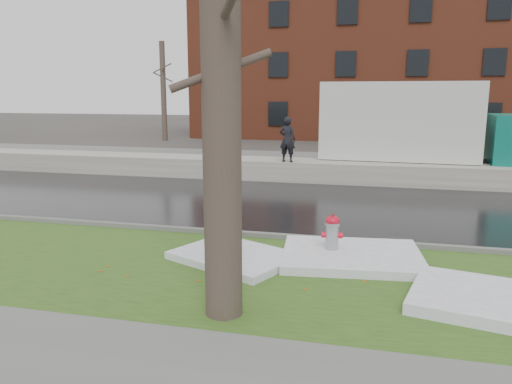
% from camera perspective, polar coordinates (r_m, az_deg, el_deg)
% --- Properties ---
extents(ground, '(120.00, 120.00, 0.00)m').
position_cam_1_polar(ground, '(10.12, 1.21, -7.07)').
color(ground, '#47423D').
rests_on(ground, ground).
extents(verge, '(60.00, 4.50, 0.04)m').
position_cam_1_polar(verge, '(8.96, -0.57, -9.39)').
color(verge, '#2A4918').
rests_on(verge, ground).
extents(road, '(60.00, 7.00, 0.03)m').
position_cam_1_polar(road, '(14.38, 5.15, -1.50)').
color(road, black).
rests_on(road, ground).
extents(parking_lot, '(60.00, 9.00, 0.03)m').
position_cam_1_polar(parking_lot, '(22.69, 8.44, 3.13)').
color(parking_lot, slate).
rests_on(parking_lot, ground).
extents(curb, '(60.00, 0.15, 0.14)m').
position_cam_1_polar(curb, '(11.03, 2.35, -5.13)').
color(curb, slate).
rests_on(curb, ground).
extents(snowbank, '(60.00, 1.60, 0.75)m').
position_cam_1_polar(snowbank, '(18.41, 7.17, 2.41)').
color(snowbank, '#B6B2A6').
rests_on(snowbank, ground).
extents(brick_building, '(26.00, 12.00, 10.00)m').
position_cam_1_polar(brick_building, '(39.41, 14.11, 13.59)').
color(brick_building, brown).
rests_on(brick_building, ground).
extents(bg_tree_left, '(1.40, 1.62, 6.50)m').
position_cam_1_polar(bg_tree_left, '(34.39, -10.54, 11.34)').
color(bg_tree_left, brown).
rests_on(bg_tree_left, ground).
extents(bg_tree_center, '(1.40, 1.62, 6.50)m').
position_cam_1_polar(bg_tree_center, '(36.28, 0.99, 11.51)').
color(bg_tree_center, brown).
rests_on(bg_tree_center, ground).
extents(fire_hydrant, '(0.42, 0.37, 0.86)m').
position_cam_1_polar(fire_hydrant, '(9.78, 8.69, -4.80)').
color(fire_hydrant, '#9B9CA2').
rests_on(fire_hydrant, verge).
extents(tree, '(1.29, 1.48, 6.67)m').
position_cam_1_polar(tree, '(6.78, -4.03, 13.08)').
color(tree, brown).
rests_on(tree, verge).
extents(box_truck, '(10.79, 2.93, 3.58)m').
position_cam_1_polar(box_truck, '(19.51, 19.39, 6.85)').
color(box_truck, black).
rests_on(box_truck, ground).
extents(worker, '(0.63, 0.45, 1.61)m').
position_cam_1_polar(worker, '(17.83, 3.61, 6.01)').
color(worker, black).
rests_on(worker, snowbank).
extents(snow_patch_near, '(2.81, 2.28, 0.16)m').
position_cam_1_polar(snow_patch_near, '(9.77, 10.87, -7.21)').
color(snow_patch_near, white).
rests_on(snow_patch_near, verge).
extents(snow_patch_far, '(2.67, 2.38, 0.14)m').
position_cam_1_polar(snow_patch_far, '(9.63, -2.44, -7.36)').
color(snow_patch_far, white).
rests_on(snow_patch_far, verge).
extents(snow_patch_side, '(3.13, 2.37, 0.18)m').
position_cam_1_polar(snow_patch_side, '(8.41, 27.15, -11.32)').
color(snow_patch_side, white).
rests_on(snow_patch_side, verge).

